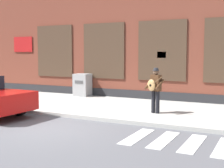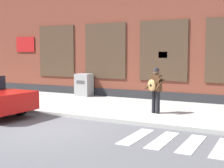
% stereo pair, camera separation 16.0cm
% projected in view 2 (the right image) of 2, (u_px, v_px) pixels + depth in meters
% --- Properties ---
extents(ground_plane, '(160.00, 160.00, 0.00)m').
position_uv_depth(ground_plane, '(49.00, 128.00, 10.05)').
color(ground_plane, '#56565B').
extents(sidewalk, '(28.00, 5.04, 0.14)m').
position_uv_depth(sidewalk, '(110.00, 107.00, 13.69)').
color(sidewalk, '#ADAAA3').
rests_on(sidewalk, ground).
extents(building_backdrop, '(28.00, 4.06, 8.46)m').
position_uv_depth(building_backdrop, '(148.00, 21.00, 17.27)').
color(building_backdrop, brown).
rests_on(building_backdrop, ground).
extents(crosswalk, '(5.20, 1.90, 0.01)m').
position_uv_depth(crosswalk, '(223.00, 148.00, 7.89)').
color(crosswalk, silver).
rests_on(crosswalk, ground).
extents(busker, '(0.72, 0.65, 1.72)m').
position_uv_depth(busker, '(155.00, 88.00, 11.73)').
color(busker, black).
rests_on(busker, sidewalk).
extents(utility_box, '(0.82, 0.71, 1.19)m').
position_uv_depth(utility_box, '(84.00, 85.00, 16.67)').
color(utility_box, '#9E9E9E').
rests_on(utility_box, sidewalk).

